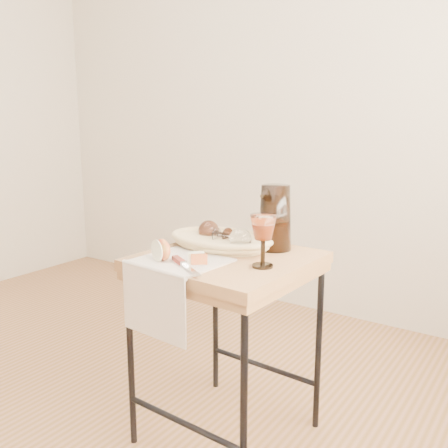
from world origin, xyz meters
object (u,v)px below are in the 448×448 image
Objects in this scene: tea_towel at (181,261)px; goblet_lying_b at (230,237)px; goblet_lying_a at (217,232)px; table_knife at (185,265)px; apple_half at (163,250)px; wine_goblet at (263,241)px; side_table at (227,348)px; bread_basket at (221,242)px; pitcher at (275,218)px.

goblet_lying_b reaches higher than tea_towel.
table_knife is (0.09, -0.31, -0.04)m from goblet_lying_a.
goblet_lying_a is 0.32m from table_knife.
goblet_lying_a is 0.61× the size of table_knife.
table_knife is (0.12, -0.02, -0.03)m from apple_half.
tea_towel is at bearing -158.44° from wine_goblet.
apple_half is at bearing -155.80° from wine_goblet.
table_knife is at bearing -95.56° from side_table.
tea_towel is 2.16× the size of goblet_lying_b.
side_table is 3.97× the size of wine_goblet.
pitcher is (0.18, 0.10, 0.10)m from bread_basket.
bread_basket is at bearing 135.89° from side_table.
side_table is 0.40m from tea_towel.
apple_half is at bearing -104.18° from bread_basket.
pitcher reaches higher than tea_towel.
tea_towel is 0.30m from wine_goblet.
table_knife reaches higher than side_table.
goblet_lying_b is 0.27m from apple_half.
wine_goblet is 0.27m from table_knife.
goblet_lying_a is at bearing 105.15° from apple_half.
pitcher is (0.12, 0.12, 0.07)m from goblet_lying_b.
table_knife is at bearing -114.62° from pitcher.
bread_basket is 0.30m from table_knife.
side_table is at bearing 74.23° from apple_half.
apple_half is (-0.06, -0.27, 0.02)m from bread_basket.
wine_goblet is at bearing 25.96° from tea_towel.
bread_basket is 0.05m from goblet_lying_a.
bread_basket is at bearing -158.60° from pitcher.
wine_goblet is 2.21× the size of apple_half.
tea_towel reaches higher than side_table.
side_table is 5.40× the size of goblet_lying_a.
goblet_lying_b is at bearing -142.79° from pitcher.
pitcher is (0.21, 0.08, 0.07)m from goblet_lying_a.
apple_half is (-0.14, -0.19, 0.40)m from side_table.
bread_basket is 2.79× the size of goblet_lying_a.
wine_goblet reaches higher than goblet_lying_b.
tea_towel is 0.07m from apple_half.
table_knife is at bearing -89.15° from goblet_lying_b.
table_knife is (0.00, -0.27, -0.04)m from goblet_lying_b.
tea_towel is at bearing 56.41° from apple_half.
apple_half is (-0.31, -0.14, -0.05)m from wine_goblet.
goblet_lying_a is at bearing 153.48° from wine_goblet.
table_knife is (0.06, -0.29, -0.01)m from bread_basket.
bread_basket reaches higher than side_table.
wine_goblet is at bearing -15.89° from side_table.
goblet_lying_b is 0.75× the size of wine_goblet.
tea_towel is at bearing 168.87° from table_knife.
goblet_lying_a is at bearing 156.35° from goblet_lying_b.
table_knife is (0.07, -0.06, 0.01)m from tea_towel.
pitcher reaches higher than apple_half.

